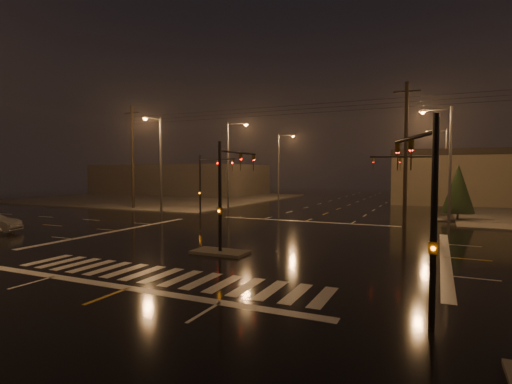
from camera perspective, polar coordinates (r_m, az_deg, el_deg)
ground at (r=25.26m, az=-0.60°, el=-7.09°), size 140.00×140.00×0.00m
sidewalk_nw at (r=66.50m, az=-13.10°, el=-0.84°), size 36.00×36.00×0.12m
median_island at (r=21.76m, az=-5.14°, el=-8.54°), size 3.00×1.60×0.15m
crosswalk at (r=17.72m, az=-13.34°, el=-11.52°), size 15.00×2.60×0.01m
stop_bar_near at (r=16.24m, az=-17.79°, el=-12.93°), size 16.00×0.50×0.01m
stop_bar_far at (r=35.41m, az=7.01°, el=-4.19°), size 16.00×0.50×0.01m
commercial_block at (r=79.00m, az=-10.67°, el=1.77°), size 30.00×18.00×5.60m
signal_mast_median at (r=22.14m, az=-3.99°, el=1.25°), size 0.25×4.59×6.00m
signal_mast_ne at (r=32.66m, az=22.68°, el=1.66°), size 4.84×1.86×6.00m
signal_mast_nw at (r=38.33m, az=-7.03°, el=2.03°), size 4.84×1.86×6.00m
signal_mast_se at (r=12.78m, az=22.94°, el=-0.44°), size 1.55×3.87×6.00m
streetlight_1 at (r=46.00m, az=-3.69°, el=4.71°), size 2.77×0.32×10.00m
streetlight_2 at (r=60.57m, az=3.52°, el=4.30°), size 2.77×0.32×10.00m
streetlight_3 at (r=38.53m, az=25.55°, el=4.76°), size 2.77×0.32×10.00m
streetlight_4 at (r=58.52m, az=25.23°, el=4.06°), size 2.77×0.32×10.00m
streetlight_5 at (r=42.94m, az=-13.74°, el=4.75°), size 0.32×2.77×10.00m
utility_pole_0 at (r=48.96m, az=-17.23°, el=4.86°), size 2.20×0.32×12.00m
utility_pole_1 at (r=36.64m, az=20.61°, el=5.48°), size 2.20×0.32×12.00m
conifer_0 at (r=39.90m, az=26.93°, el=0.43°), size 2.77×2.77×5.03m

